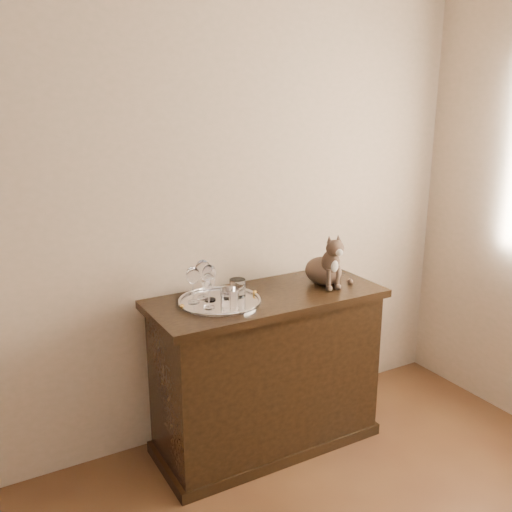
{
  "coord_description": "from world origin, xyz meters",
  "views": [
    {
      "loc": [
        -0.78,
        -0.38,
        1.82
      ],
      "look_at": [
        0.54,
        1.95,
        1.06
      ],
      "focal_mm": 40.0,
      "sensor_mm": 36.0,
      "label": 1
    }
  ],
  "objects_px": {
    "tumbler_b": "(230,299)",
    "wine_glass_c": "(208,291)",
    "wine_glass_d": "(210,283)",
    "tray": "(220,302)",
    "cat": "(324,258)",
    "sideboard": "(266,372)",
    "wine_glass_a": "(193,285)",
    "tumbler_c": "(238,288)",
    "wine_glass_b": "(203,279)"
  },
  "relations": [
    {
      "from": "wine_glass_b",
      "to": "tumbler_c",
      "type": "bearing_deg",
      "value": -24.81
    },
    {
      "from": "sideboard",
      "to": "tumbler_c",
      "type": "bearing_deg",
      "value": 167.58
    },
    {
      "from": "sideboard",
      "to": "wine_glass_d",
      "type": "distance_m",
      "value": 0.6
    },
    {
      "from": "wine_glass_a",
      "to": "wine_glass_b",
      "type": "height_order",
      "value": "wine_glass_b"
    },
    {
      "from": "wine_glass_a",
      "to": "cat",
      "type": "relative_size",
      "value": 0.62
    },
    {
      "from": "wine_glass_a",
      "to": "wine_glass_c",
      "type": "xyz_separation_m",
      "value": [
        0.03,
        -0.1,
        -0.0
      ]
    },
    {
      "from": "sideboard",
      "to": "wine_glass_a",
      "type": "height_order",
      "value": "wine_glass_a"
    },
    {
      "from": "wine_glass_c",
      "to": "tumbler_c",
      "type": "xyz_separation_m",
      "value": [
        0.19,
        0.07,
        -0.04
      ]
    },
    {
      "from": "tray",
      "to": "cat",
      "type": "distance_m",
      "value": 0.62
    },
    {
      "from": "wine_glass_c",
      "to": "tray",
      "type": "bearing_deg",
      "value": 31.69
    },
    {
      "from": "wine_glass_a",
      "to": "wine_glass_b",
      "type": "relative_size",
      "value": 0.92
    },
    {
      "from": "tumbler_b",
      "to": "wine_glass_c",
      "type": "bearing_deg",
      "value": 140.72
    },
    {
      "from": "wine_glass_b",
      "to": "wine_glass_c",
      "type": "distance_m",
      "value": 0.14
    },
    {
      "from": "wine_glass_d",
      "to": "wine_glass_c",
      "type": "bearing_deg",
      "value": -117.81
    },
    {
      "from": "tumbler_c",
      "to": "cat",
      "type": "relative_size",
      "value": 0.31
    },
    {
      "from": "tray",
      "to": "cat",
      "type": "xyz_separation_m",
      "value": [
        0.61,
        -0.01,
        0.14
      ]
    },
    {
      "from": "cat",
      "to": "wine_glass_c",
      "type": "bearing_deg",
      "value": -170.34
    },
    {
      "from": "wine_glass_a",
      "to": "tumbler_b",
      "type": "relative_size",
      "value": 1.82
    },
    {
      "from": "wine_glass_a",
      "to": "tumbler_c",
      "type": "relative_size",
      "value": 1.99
    },
    {
      "from": "wine_glass_b",
      "to": "wine_glass_c",
      "type": "relative_size",
      "value": 1.15
    },
    {
      "from": "wine_glass_a",
      "to": "wine_glass_c",
      "type": "height_order",
      "value": "wine_glass_a"
    },
    {
      "from": "wine_glass_b",
      "to": "wine_glass_d",
      "type": "distance_m",
      "value": 0.05
    },
    {
      "from": "wine_glass_c",
      "to": "tumbler_b",
      "type": "relative_size",
      "value": 1.72
    },
    {
      "from": "tray",
      "to": "wine_glass_d",
      "type": "distance_m",
      "value": 0.11
    },
    {
      "from": "cat",
      "to": "sideboard",
      "type": "bearing_deg",
      "value": -172.55
    },
    {
      "from": "wine_glass_c",
      "to": "wine_glass_d",
      "type": "height_order",
      "value": "wine_glass_d"
    },
    {
      "from": "tray",
      "to": "wine_glass_b",
      "type": "xyz_separation_m",
      "value": [
        -0.05,
        0.09,
        0.1
      ]
    },
    {
      "from": "wine_glass_a",
      "to": "wine_glass_b",
      "type": "bearing_deg",
      "value": 27.44
    },
    {
      "from": "tray",
      "to": "wine_glass_a",
      "type": "relative_size",
      "value": 2.25
    },
    {
      "from": "wine_glass_a",
      "to": "tumbler_b",
      "type": "height_order",
      "value": "wine_glass_a"
    },
    {
      "from": "wine_glass_c",
      "to": "wine_glass_b",
      "type": "bearing_deg",
      "value": 75.55
    },
    {
      "from": "wine_glass_b",
      "to": "sideboard",
      "type": "bearing_deg",
      "value": -18.91
    },
    {
      "from": "wine_glass_d",
      "to": "tumbler_c",
      "type": "xyz_separation_m",
      "value": [
        0.14,
        -0.02,
        -0.05
      ]
    },
    {
      "from": "wine_glass_c",
      "to": "tumbler_b",
      "type": "distance_m",
      "value": 0.11
    },
    {
      "from": "wine_glass_b",
      "to": "tumbler_b",
      "type": "bearing_deg",
      "value": -77.93
    },
    {
      "from": "cat",
      "to": "tray",
      "type": "bearing_deg",
      "value": -174.62
    },
    {
      "from": "wine_glass_a",
      "to": "cat",
      "type": "xyz_separation_m",
      "value": [
        0.72,
        -0.06,
        0.05
      ]
    },
    {
      "from": "wine_glass_a",
      "to": "tumbler_c",
      "type": "height_order",
      "value": "wine_glass_a"
    },
    {
      "from": "tumbler_b",
      "to": "wine_glass_a",
      "type": "bearing_deg",
      "value": 124.3
    },
    {
      "from": "sideboard",
      "to": "cat",
      "type": "relative_size",
      "value": 4.2
    },
    {
      "from": "tray",
      "to": "tumbler_c",
      "type": "height_order",
      "value": "tumbler_c"
    },
    {
      "from": "sideboard",
      "to": "wine_glass_b",
      "type": "height_order",
      "value": "wine_glass_b"
    },
    {
      "from": "tumbler_c",
      "to": "cat",
      "type": "distance_m",
      "value": 0.51
    },
    {
      "from": "wine_glass_d",
      "to": "tumbler_c",
      "type": "height_order",
      "value": "wine_glass_d"
    },
    {
      "from": "wine_glass_d",
      "to": "tumbler_b",
      "type": "bearing_deg",
      "value": -78.47
    },
    {
      "from": "wine_glass_d",
      "to": "cat",
      "type": "height_order",
      "value": "cat"
    },
    {
      "from": "sideboard",
      "to": "wine_glass_c",
      "type": "bearing_deg",
      "value": -174.35
    },
    {
      "from": "cat",
      "to": "wine_glass_b",
      "type": "bearing_deg",
      "value": 177.91
    },
    {
      "from": "sideboard",
      "to": "wine_glass_c",
      "type": "xyz_separation_m",
      "value": [
        -0.34,
        -0.03,
        0.52
      ]
    },
    {
      "from": "sideboard",
      "to": "tray",
      "type": "distance_m",
      "value": 0.5
    }
  ]
}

